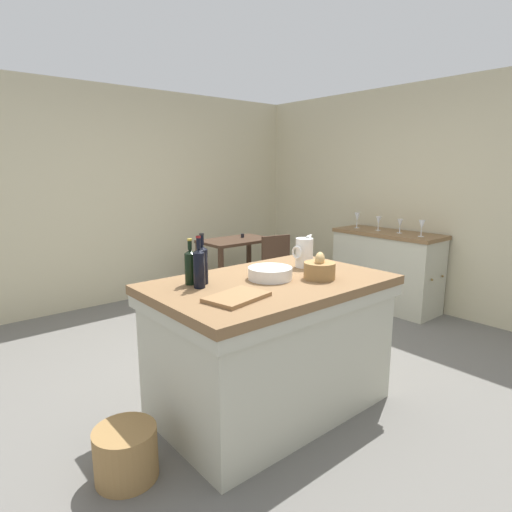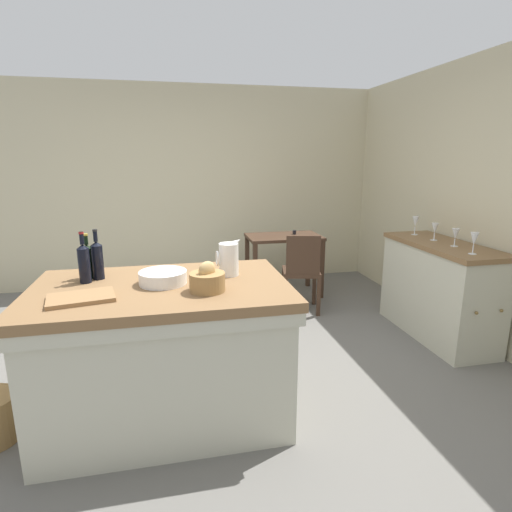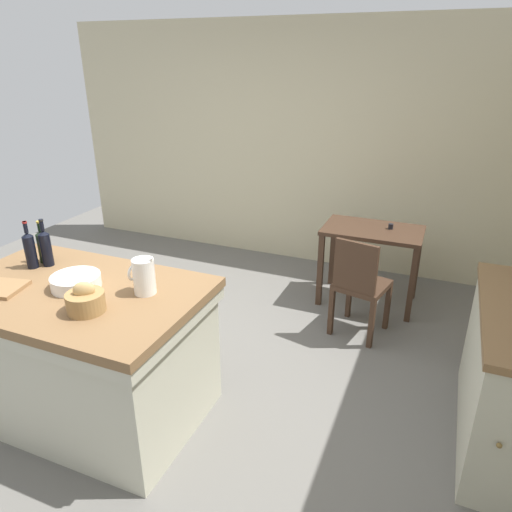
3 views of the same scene
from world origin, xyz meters
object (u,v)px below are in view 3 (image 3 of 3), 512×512
at_px(bread_basket, 85,301).
at_px(wine_bottle_amber, 43,246).
at_px(island_table, 83,347).
at_px(writing_desk, 372,241).
at_px(wine_bottle_dark, 46,247).
at_px(wooden_chair, 359,284).
at_px(pitcher, 144,276).
at_px(wash_bowl, 76,281).
at_px(wine_bottle_green, 30,249).

distance_m(bread_basket, wine_bottle_amber, 0.85).
bearing_deg(island_table, writing_desk, 57.54).
bearing_deg(wine_bottle_dark, wooden_chair, 37.19).
relative_size(pitcher, wine_bottle_dark, 0.80).
distance_m(island_table, wash_bowl, 0.47).
distance_m(writing_desk, wash_bowl, 2.68).
distance_m(wash_bowl, wine_bottle_dark, 0.46).
xyz_separation_m(wooden_chair, wine_bottle_green, (-1.93, -1.48, 0.57)).
height_order(writing_desk, wine_bottle_green, wine_bottle_green).
bearing_deg(wine_bottle_dark, wine_bottle_amber, 150.23).
bearing_deg(pitcher, island_table, -164.35).
xyz_separation_m(bread_basket, wine_bottle_amber, (-0.73, 0.43, 0.05)).
bearing_deg(wine_bottle_green, island_table, -17.38).
distance_m(wooden_chair, wine_bottle_green, 2.50).
distance_m(writing_desk, wine_bottle_dark, 2.79).
bearing_deg(bread_basket, writing_desk, 64.44).
bearing_deg(writing_desk, wash_bowl, -122.49).
relative_size(island_table, bread_basket, 7.50).
height_order(bread_basket, wine_bottle_green, wine_bottle_green).
relative_size(island_table, wine_bottle_green, 4.87).
distance_m(wine_bottle_dark, wine_bottle_amber, 0.08).
xyz_separation_m(bread_basket, wine_bottle_green, (-0.73, 0.33, 0.07)).
height_order(island_table, writing_desk, island_table).
bearing_deg(pitcher, bread_basket, -119.30).
xyz_separation_m(pitcher, bread_basket, (-0.17, -0.31, -0.05)).
distance_m(pitcher, wine_bottle_amber, 0.91).
height_order(wooden_chair, wine_bottle_green, wine_bottle_green).
height_order(wooden_chair, wine_bottle_amber, wine_bottle_amber).
xyz_separation_m(wooden_chair, pitcher, (-1.02, -1.50, 0.55)).
height_order(wine_bottle_dark, wine_bottle_amber, wine_bottle_dark).
relative_size(pitcher, wine_bottle_green, 0.80).
height_order(island_table, wash_bowl, wash_bowl).
xyz_separation_m(island_table, wash_bowl, (0.01, 0.02, 0.46)).
relative_size(writing_desk, wooden_chair, 1.01).
bearing_deg(wine_bottle_amber, wine_bottle_dark, -29.77).
distance_m(wash_bowl, bread_basket, 0.33).
height_order(writing_desk, wash_bowl, wash_bowl).
relative_size(island_table, wooden_chair, 1.77).
distance_m(island_table, wine_bottle_green, 0.74).
bearing_deg(wine_bottle_amber, island_table, -28.59).
height_order(bread_basket, wine_bottle_dark, wine_bottle_dark).
xyz_separation_m(island_table, wine_bottle_green, (-0.46, 0.15, 0.56)).
relative_size(wooden_chair, wash_bowl, 3.01).
bearing_deg(pitcher, wooden_chair, 55.75).
xyz_separation_m(writing_desk, wine_bottle_green, (-1.91, -2.12, 0.42)).
bearing_deg(bread_basket, pitcher, 60.70).
xyz_separation_m(island_table, wine_bottle_dark, (-0.40, 0.21, 0.56)).
height_order(island_table, pitcher, pitcher).
xyz_separation_m(wooden_chair, wine_bottle_amber, (-1.93, -1.37, 0.56)).
relative_size(wine_bottle_amber, wine_bottle_green, 0.90).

